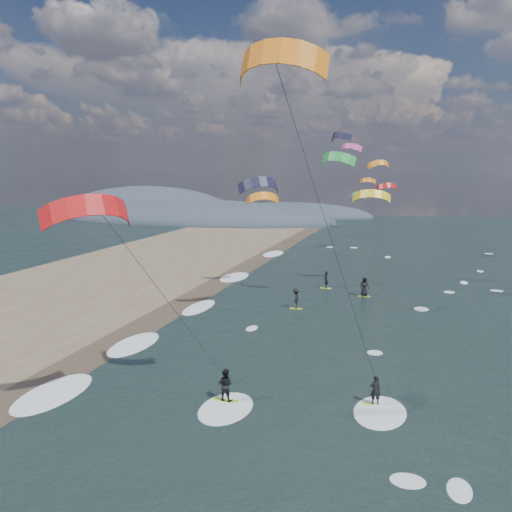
# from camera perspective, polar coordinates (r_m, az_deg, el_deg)

# --- Properties ---
(ground) EXTENTS (260.00, 260.00, 0.00)m
(ground) POSITION_cam_1_polar(r_m,az_deg,el_deg) (23.85, -5.94, -21.47)
(ground) COLOR black
(ground) RESTS_ON ground
(wet_sand_strip) EXTENTS (3.00, 240.00, 0.00)m
(wet_sand_strip) POSITION_cam_1_polar(r_m,az_deg,el_deg) (37.16, -17.73, -10.46)
(wet_sand_strip) COLOR #382D23
(wet_sand_strip) RESTS_ON ground
(coastal_hills) EXTENTS (80.00, 41.00, 15.00)m
(coastal_hills) POSITION_cam_1_polar(r_m,az_deg,el_deg) (137.94, -6.73, 3.77)
(coastal_hills) COLOR #3D4756
(coastal_hills) RESTS_ON ground
(kitesurfer_near_a) EXTENTS (7.53, 8.40, 17.34)m
(kitesurfer_near_a) POSITION_cam_1_polar(r_m,az_deg,el_deg) (23.92, 4.51, 10.72)
(kitesurfer_near_a) COLOR #B8ED29
(kitesurfer_near_a) RESTS_ON ground
(kitesurfer_near_b) EXTENTS (6.94, 9.26, 11.75)m
(kitesurfer_near_b) POSITION_cam_1_polar(r_m,az_deg,el_deg) (25.55, -11.36, -1.81)
(kitesurfer_near_b) COLOR #B8ED29
(kitesurfer_near_b) RESTS_ON ground
(far_kitesurfers) EXTENTS (6.35, 9.97, 1.85)m
(far_kitesurfers) POSITION_cam_1_polar(r_m,az_deg,el_deg) (52.43, 7.04, -3.47)
(far_kitesurfers) COLOR #B8ED29
(far_kitesurfers) RESTS_ON ground
(bg_kite_field) EXTENTS (13.31, 72.20, 9.95)m
(bg_kite_field) POSITION_cam_1_polar(r_m,az_deg,el_deg) (74.27, 9.36, 8.15)
(bg_kite_field) COLOR #D83F8C
(bg_kite_field) RESTS_ON ground
(shoreline_surf) EXTENTS (2.40, 79.40, 0.11)m
(shoreline_surf) POSITION_cam_1_polar(r_m,az_deg,el_deg) (40.42, -12.55, -8.68)
(shoreline_surf) COLOR white
(shoreline_surf) RESTS_ON ground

